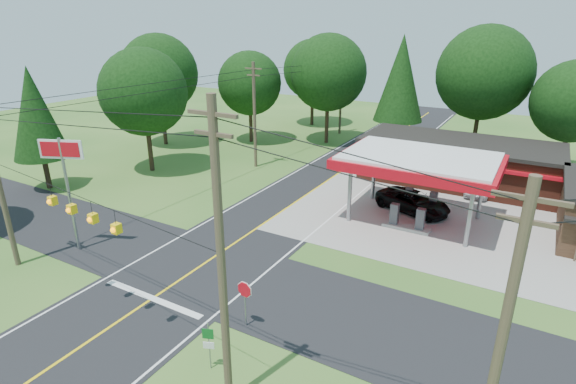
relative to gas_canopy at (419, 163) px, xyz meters
The scene contains 17 objects.
ground 16.38m from the gas_canopy, 124.70° to the right, with size 120.00×120.00×0.00m, color #316021.
main_highway 16.37m from the gas_canopy, 124.70° to the right, with size 8.00×120.00×0.02m, color black.
cross_road 16.37m from the gas_canopy, 124.70° to the right, with size 70.00×7.00×0.02m, color black.
lane_center_yellow 16.37m from the gas_canopy, 124.70° to the right, with size 0.15×110.00×0.00m, color yellow.
gas_canopy is the anchor object (origin of this frame).
convenience_store 10.31m from the gas_canopy, 84.28° to the left, with size 16.40×7.55×3.80m.
utility_pole_near_right 20.13m from the gas_canopy, 94.29° to the right, with size 1.80×0.30×11.50m.
utility_pole_far_left 17.74m from the gas_canopy, 163.61° to the left, with size 1.80×0.30×10.00m.
utility_pole_right_b 19.80m from the gas_canopy, 69.27° to the right, with size 1.80×0.30×10.00m.
utility_pole_north 26.92m from the gas_canopy, 125.17° to the left, with size 0.30×0.30×9.50m.
overhead_beacons 21.56m from the gas_canopy, 117.76° to the right, with size 17.04×2.04×1.03m.
treeline_backdrop 14.09m from the gas_canopy, 126.61° to the left, with size 70.27×51.59×13.30m.
suv_car 3.83m from the gas_canopy, 108.43° to the left, with size 5.61×5.61×1.56m, color black.
sedan_car 9.33m from the gas_canopy, 67.62° to the left, with size 4.59×4.59×1.56m, color silver.
big_stop_sign 22.71m from the gas_canopy, 138.56° to the right, with size 2.48×1.13×7.18m.
octagonal_stop_sign 16.58m from the gas_canopy, 102.43° to the right, with size 0.84×0.12×2.41m.
route_sign_post 19.51m from the gas_canopy, 99.55° to the right, with size 0.44×0.20×2.27m.
Camera 1 is at (15.93, -17.21, 13.42)m, focal length 28.00 mm.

